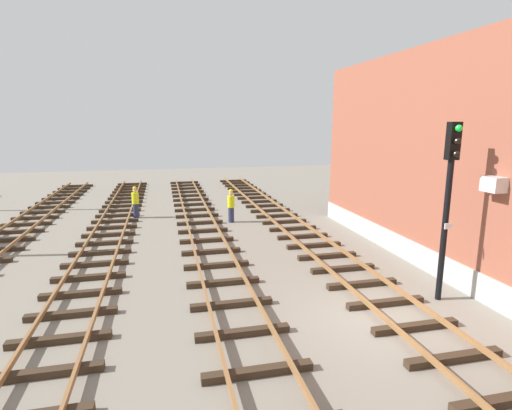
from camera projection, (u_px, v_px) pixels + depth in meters
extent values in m
plane|color=gray|center=(380.00, 319.00, 11.34)|extent=(80.00, 80.00, 0.00)
cube|color=#38281C|center=(507.00, 400.00, 7.90)|extent=(2.50, 0.24, 0.18)
cube|color=#38281C|center=(454.00, 358.00, 9.32)|extent=(2.50, 0.24, 0.18)
cube|color=#38281C|center=(415.00, 327.00, 10.75)|extent=(2.50, 0.24, 0.18)
cube|color=#38281C|center=(385.00, 303.00, 12.18)|extent=(2.50, 0.24, 0.18)
cube|color=#38281C|center=(362.00, 284.00, 13.60)|extent=(2.50, 0.24, 0.18)
cube|color=#38281C|center=(343.00, 269.00, 15.03)|extent=(2.50, 0.24, 0.18)
cube|color=#38281C|center=(327.00, 256.00, 16.46)|extent=(2.50, 0.24, 0.18)
cube|color=#38281C|center=(314.00, 245.00, 17.88)|extent=(2.50, 0.24, 0.18)
cube|color=#38281C|center=(302.00, 236.00, 19.31)|extent=(2.50, 0.24, 0.18)
cube|color=#38281C|center=(293.00, 229.00, 20.74)|extent=(2.50, 0.24, 0.18)
cube|color=#38281C|center=(284.00, 222.00, 22.17)|extent=(2.50, 0.24, 0.18)
cube|color=#38281C|center=(277.00, 216.00, 23.59)|extent=(2.50, 0.24, 0.18)
cube|color=#38281C|center=(270.00, 210.00, 25.02)|extent=(2.50, 0.24, 0.18)
cube|color=#38281C|center=(264.00, 206.00, 26.45)|extent=(2.50, 0.24, 0.18)
cube|color=#38281C|center=(259.00, 201.00, 27.87)|extent=(2.50, 0.24, 0.18)
cube|color=#38281C|center=(254.00, 198.00, 29.30)|extent=(2.50, 0.24, 0.18)
cube|color=#38281C|center=(250.00, 194.00, 30.73)|extent=(2.50, 0.24, 0.18)
cube|color=#38281C|center=(246.00, 191.00, 32.15)|extent=(2.50, 0.24, 0.18)
cube|color=#38281C|center=(242.00, 188.00, 33.58)|extent=(2.50, 0.24, 0.18)
cube|color=#38281C|center=(239.00, 185.00, 35.01)|extent=(2.50, 0.24, 0.18)
cube|color=#38281C|center=(236.00, 183.00, 36.44)|extent=(2.50, 0.24, 0.18)
cube|color=#38281C|center=(233.00, 181.00, 37.86)|extent=(2.50, 0.24, 0.18)
cube|color=olive|center=(377.00, 312.00, 11.27)|extent=(0.08, 56.84, 0.14)
cube|color=olive|center=(422.00, 306.00, 11.59)|extent=(0.08, 56.84, 0.14)
cube|color=#38281C|center=(258.00, 372.00, 8.80)|extent=(2.50, 0.24, 0.18)
cube|color=#38281C|center=(243.00, 333.00, 10.45)|extent=(2.50, 0.24, 0.18)
cube|color=#38281C|center=(232.00, 304.00, 12.09)|extent=(2.50, 0.24, 0.18)
cube|color=#38281C|center=(223.00, 282.00, 13.73)|extent=(2.50, 0.24, 0.18)
cube|color=#38281C|center=(217.00, 265.00, 15.38)|extent=(2.50, 0.24, 0.18)
cube|color=#38281C|center=(211.00, 252.00, 17.02)|extent=(2.50, 0.24, 0.18)
cube|color=#38281C|center=(207.00, 240.00, 18.66)|extent=(2.50, 0.24, 0.18)
cube|color=#38281C|center=(203.00, 231.00, 20.31)|extent=(2.50, 0.24, 0.18)
cube|color=#38281C|center=(200.00, 223.00, 21.95)|extent=(2.50, 0.24, 0.18)
cube|color=#38281C|center=(197.00, 216.00, 23.59)|extent=(2.50, 0.24, 0.18)
cube|color=#38281C|center=(195.00, 210.00, 25.24)|extent=(2.50, 0.24, 0.18)
cube|color=#38281C|center=(193.00, 204.00, 26.88)|extent=(2.50, 0.24, 0.18)
cube|color=#38281C|center=(191.00, 200.00, 28.52)|extent=(2.50, 0.24, 0.18)
cube|color=#38281C|center=(189.00, 196.00, 30.17)|extent=(2.50, 0.24, 0.18)
cube|color=#38281C|center=(188.00, 192.00, 31.81)|extent=(2.50, 0.24, 0.18)
cube|color=#38281C|center=(187.00, 188.00, 33.45)|extent=(2.50, 0.24, 0.18)
cube|color=#38281C|center=(185.00, 185.00, 35.10)|extent=(2.50, 0.24, 0.18)
cube|color=#38281C|center=(184.00, 183.00, 36.74)|extent=(2.50, 0.24, 0.18)
cube|color=olive|center=(215.00, 330.00, 10.26)|extent=(0.08, 56.84, 0.14)
cube|color=olive|center=(269.00, 324.00, 10.58)|extent=(0.08, 56.84, 0.14)
cube|color=#38281C|center=(44.00, 373.00, 8.75)|extent=(2.50, 0.24, 0.18)
cube|color=#38281C|center=(60.00, 340.00, 10.11)|extent=(2.50, 0.24, 0.18)
cube|color=#38281C|center=(72.00, 314.00, 11.47)|extent=(2.50, 0.24, 0.18)
cube|color=#38281C|center=(81.00, 294.00, 12.82)|extent=(2.50, 0.24, 0.18)
cube|color=#38281C|center=(89.00, 277.00, 14.18)|extent=(2.50, 0.24, 0.18)
cube|color=#38281C|center=(95.00, 264.00, 15.53)|extent=(2.50, 0.24, 0.18)
cube|color=#38281C|center=(100.00, 253.00, 16.89)|extent=(2.50, 0.24, 0.18)
cube|color=#38281C|center=(105.00, 243.00, 18.24)|extent=(2.50, 0.24, 0.18)
cube|color=#38281C|center=(109.00, 235.00, 19.60)|extent=(2.50, 0.24, 0.18)
cube|color=#38281C|center=(112.00, 227.00, 20.96)|extent=(2.50, 0.24, 0.18)
cube|color=#38281C|center=(115.00, 221.00, 22.31)|extent=(2.50, 0.24, 0.18)
cube|color=#38281C|center=(118.00, 215.00, 23.67)|extent=(2.50, 0.24, 0.18)
cube|color=#38281C|center=(120.00, 210.00, 25.02)|extent=(2.50, 0.24, 0.18)
cube|color=#38281C|center=(122.00, 206.00, 26.38)|extent=(2.50, 0.24, 0.18)
cube|color=#38281C|center=(124.00, 202.00, 27.73)|extent=(2.50, 0.24, 0.18)
cube|color=#38281C|center=(126.00, 198.00, 29.09)|extent=(2.50, 0.24, 0.18)
cube|color=#38281C|center=(127.00, 195.00, 30.44)|extent=(2.50, 0.24, 0.18)
cube|color=#38281C|center=(129.00, 192.00, 31.80)|extent=(2.50, 0.24, 0.18)
cube|color=#38281C|center=(130.00, 189.00, 33.16)|extent=(2.50, 0.24, 0.18)
cube|color=#38281C|center=(131.00, 186.00, 34.51)|extent=(2.50, 0.24, 0.18)
cube|color=#38281C|center=(133.00, 184.00, 35.87)|extent=(2.50, 0.24, 0.18)
cube|color=olive|center=(18.00, 353.00, 9.24)|extent=(0.08, 56.84, 0.14)
cube|color=olive|center=(84.00, 345.00, 9.56)|extent=(0.08, 56.84, 0.14)
cube|color=#38281C|center=(6.00, 240.00, 18.68)|extent=(2.50, 0.24, 0.18)
cube|color=#38281C|center=(17.00, 232.00, 20.14)|extent=(2.50, 0.24, 0.18)
cube|color=#38281C|center=(27.00, 224.00, 21.61)|extent=(2.50, 0.24, 0.18)
cube|color=#38281C|center=(35.00, 218.00, 23.07)|extent=(2.50, 0.24, 0.18)
cube|color=#38281C|center=(43.00, 212.00, 24.54)|extent=(2.50, 0.24, 0.18)
cube|color=#38281C|center=(49.00, 207.00, 26.00)|extent=(2.50, 0.24, 0.18)
cube|color=#38281C|center=(55.00, 203.00, 27.47)|extent=(2.50, 0.24, 0.18)
cube|color=#38281C|center=(61.00, 199.00, 28.93)|extent=(2.50, 0.24, 0.18)
cube|color=#38281C|center=(66.00, 195.00, 30.40)|extent=(2.50, 0.24, 0.18)
cube|color=#38281C|center=(70.00, 192.00, 31.87)|extent=(2.50, 0.24, 0.18)
cube|color=#38281C|center=(74.00, 189.00, 33.33)|extent=(2.50, 0.24, 0.18)
cube|color=#38281C|center=(78.00, 186.00, 34.80)|extent=(2.50, 0.24, 0.18)
cylinder|color=black|center=(444.00, 232.00, 12.21)|extent=(0.18, 0.18, 4.40)
cube|color=black|center=(453.00, 141.00, 11.65)|extent=(0.36, 0.24, 1.10)
sphere|color=#19E53F|center=(459.00, 128.00, 11.41)|extent=(0.20, 0.20, 0.20)
sphere|color=black|center=(458.00, 141.00, 11.48)|extent=(0.20, 0.20, 0.20)
sphere|color=black|center=(456.00, 154.00, 11.55)|extent=(0.20, 0.20, 0.20)
cube|color=white|center=(448.00, 226.00, 12.03)|extent=(0.24, 0.03, 0.18)
cube|color=#B2B2AD|center=(428.00, 260.00, 14.86)|extent=(0.08, 18.55, 0.90)
cube|color=silver|center=(494.00, 184.00, 11.51)|extent=(0.44, 0.60, 0.44)
cylinder|color=#262D4C|center=(136.00, 211.00, 23.39)|extent=(0.32, 0.32, 0.85)
cylinder|color=yellow|center=(135.00, 198.00, 23.24)|extent=(0.40, 0.40, 0.65)
sphere|color=tan|center=(135.00, 191.00, 23.15)|extent=(0.24, 0.24, 0.24)
sphere|color=yellow|center=(135.00, 188.00, 23.13)|extent=(0.22, 0.22, 0.22)
cylinder|color=#262D4C|center=(231.00, 215.00, 22.36)|extent=(0.32, 0.32, 0.85)
cylinder|color=yellow|center=(231.00, 202.00, 22.21)|extent=(0.40, 0.40, 0.65)
sphere|color=tan|center=(231.00, 194.00, 22.12)|extent=(0.24, 0.24, 0.24)
sphere|color=yellow|center=(231.00, 191.00, 22.09)|extent=(0.22, 0.22, 0.22)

